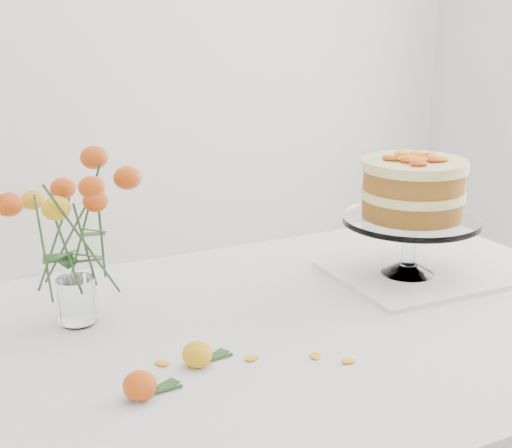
% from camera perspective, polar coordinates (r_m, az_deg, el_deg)
% --- Properties ---
extents(table, '(1.43, 0.93, 0.76)m').
position_cam_1_polar(table, '(1.38, 2.34, -11.05)').
color(table, tan).
rests_on(table, ground).
extents(napkin, '(0.31, 0.31, 0.01)m').
position_cam_1_polar(napkin, '(1.60, 12.01, -4.03)').
color(napkin, white).
rests_on(napkin, table).
extents(cake_stand, '(0.29, 0.29, 0.26)m').
position_cam_1_polar(cake_stand, '(1.54, 12.41, 2.29)').
color(cake_stand, white).
rests_on(cake_stand, napkin).
extents(rose_vase, '(0.25, 0.25, 0.36)m').
position_cam_1_polar(rose_vase, '(1.31, -14.65, 0.67)').
color(rose_vase, white).
rests_on(rose_vase, table).
extents(loose_rose_near, '(0.09, 0.05, 0.04)m').
position_cam_1_polar(loose_rose_near, '(1.19, -4.70, -10.34)').
color(loose_rose_near, yellow).
rests_on(loose_rose_near, table).
extents(loose_rose_far, '(0.09, 0.05, 0.04)m').
position_cam_1_polar(loose_rose_far, '(1.11, -9.27, -12.63)').
color(loose_rose_far, '#D6470A').
rests_on(loose_rose_far, table).
extents(stray_petal_a, '(0.03, 0.02, 0.00)m').
position_cam_1_polar(stray_petal_a, '(1.21, -0.36, -10.70)').
color(stray_petal_a, '#FFA610').
rests_on(stray_petal_a, table).
extents(stray_petal_b, '(0.03, 0.02, 0.00)m').
position_cam_1_polar(stray_petal_b, '(1.22, 4.76, -10.48)').
color(stray_petal_b, '#FFA610').
rests_on(stray_petal_b, table).
extents(stray_petal_c, '(0.03, 0.02, 0.00)m').
position_cam_1_polar(stray_petal_c, '(1.21, 7.40, -10.81)').
color(stray_petal_c, '#FFA610').
rests_on(stray_petal_c, table).
extents(stray_petal_d, '(0.03, 0.02, 0.00)m').
position_cam_1_polar(stray_petal_d, '(1.21, -7.53, -11.00)').
color(stray_petal_d, '#FFA610').
rests_on(stray_petal_d, table).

